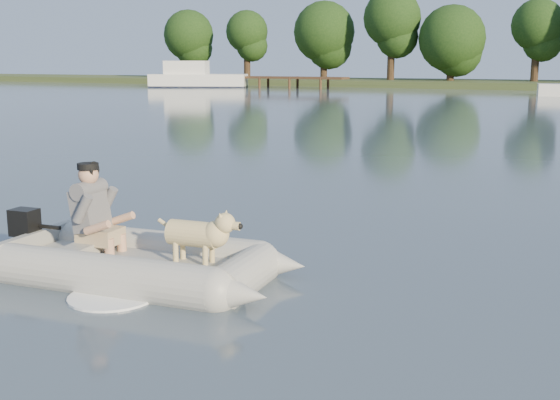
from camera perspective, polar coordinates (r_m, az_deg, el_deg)
The scene contains 8 objects.
water at distance 8.22m, azimuth -7.94°, elevation -6.70°, with size 160.00×160.00×0.00m, color slate.
dock at distance 65.94m, azimuth -2.11°, elevation 9.57°, with size 18.00×2.00×1.04m, color #4C331E, non-canonical shape.
treeline at distance 68.16m, azimuth 19.04°, elevation 13.21°, with size 71.02×7.35×9.27m.
dinghy at distance 8.34m, azimuth -11.24°, elevation -2.23°, with size 4.60×2.97×1.41m, color #ADADA8, non-canonical shape.
man at distance 8.74m, azimuth -15.07°, elevation -0.53°, with size 0.74×0.63×1.10m, color slate, non-canonical shape.
dog at distance 8.07m, azimuth -7.05°, elevation -3.10°, with size 0.95×0.34×0.63m, color tan, non-canonical shape.
outboard_motor at distance 9.41m, azimuth -19.96°, elevation -2.97°, with size 0.42×0.30×0.80m, color black, non-canonical shape.
cabin_cruiser at distance 66.87m, azimuth -6.64°, elevation 10.13°, with size 9.35×3.34×2.90m, color white, non-canonical shape.
Camera 1 is at (4.33, -6.52, 2.53)m, focal length 45.00 mm.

